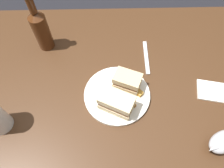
{
  "coord_description": "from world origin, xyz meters",
  "views": [
    {
      "loc": [
        -0.01,
        0.43,
        1.47
      ],
      "look_at": [
        -0.02,
        0.03,
        0.81
      ],
      "focal_mm": 32.0,
      "sensor_mm": 36.0,
      "label": 1
    }
  ],
  "objects_px": {
    "sandwich_half_left": "(117,103)",
    "fork": "(146,57)",
    "cider_bottle": "(41,29)",
    "plate": "(117,95)",
    "gravy_boat": "(223,142)",
    "sandwich_half_right": "(127,81)",
    "napkin": "(211,91)"
  },
  "relations": [
    {
      "from": "sandwich_half_left",
      "to": "gravy_boat",
      "type": "xyz_separation_m",
      "value": [
        -0.35,
        0.15,
        -0.01
      ]
    },
    {
      "from": "gravy_boat",
      "to": "cider_bottle",
      "type": "distance_m",
      "value": 0.8
    },
    {
      "from": "gravy_boat",
      "to": "cider_bottle",
      "type": "relative_size",
      "value": 0.5
    },
    {
      "from": "gravy_boat",
      "to": "fork",
      "type": "xyz_separation_m",
      "value": [
        0.2,
        -0.39,
        -0.04
      ]
    },
    {
      "from": "sandwich_half_right",
      "to": "cider_bottle",
      "type": "xyz_separation_m",
      "value": [
        0.35,
        -0.23,
        0.06
      ]
    },
    {
      "from": "cider_bottle",
      "to": "sandwich_half_left",
      "type": "bearing_deg",
      "value": 133.55
    },
    {
      "from": "sandwich_half_right",
      "to": "gravy_boat",
      "type": "distance_m",
      "value": 0.38
    },
    {
      "from": "sandwich_half_left",
      "to": "gravy_boat",
      "type": "distance_m",
      "value": 0.38
    },
    {
      "from": "sandwich_half_right",
      "to": "fork",
      "type": "bearing_deg",
      "value": -123.03
    },
    {
      "from": "fork",
      "to": "sandwich_half_left",
      "type": "bearing_deg",
      "value": 151.17
    },
    {
      "from": "cider_bottle",
      "to": "fork",
      "type": "distance_m",
      "value": 0.46
    },
    {
      "from": "sandwich_half_left",
      "to": "sandwich_half_right",
      "type": "relative_size",
      "value": 1.18
    },
    {
      "from": "sandwich_half_right",
      "to": "cider_bottle",
      "type": "relative_size",
      "value": 0.46
    },
    {
      "from": "sandwich_half_right",
      "to": "napkin",
      "type": "distance_m",
      "value": 0.34
    },
    {
      "from": "fork",
      "to": "napkin",
      "type": "bearing_deg",
      "value": -124.85
    },
    {
      "from": "gravy_boat",
      "to": "napkin",
      "type": "xyz_separation_m",
      "value": [
        -0.04,
        -0.21,
        -0.04
      ]
    },
    {
      "from": "sandwich_half_left",
      "to": "napkin",
      "type": "height_order",
      "value": "sandwich_half_left"
    },
    {
      "from": "napkin",
      "to": "fork",
      "type": "relative_size",
      "value": 0.61
    },
    {
      "from": "gravy_boat",
      "to": "cider_bottle",
      "type": "bearing_deg",
      "value": -35.73
    },
    {
      "from": "napkin",
      "to": "fork",
      "type": "distance_m",
      "value": 0.3
    },
    {
      "from": "napkin",
      "to": "fork",
      "type": "xyz_separation_m",
      "value": [
        0.24,
        -0.18,
        -0.0
      ]
    },
    {
      "from": "sandwich_half_right",
      "to": "cider_bottle",
      "type": "bearing_deg",
      "value": -33.19
    },
    {
      "from": "cider_bottle",
      "to": "napkin",
      "type": "distance_m",
      "value": 0.74
    },
    {
      "from": "sandwich_half_left",
      "to": "gravy_boat",
      "type": "bearing_deg",
      "value": 157.0
    },
    {
      "from": "napkin",
      "to": "plate",
      "type": "bearing_deg",
      "value": 1.14
    },
    {
      "from": "fork",
      "to": "sandwich_half_right",
      "type": "bearing_deg",
      "value": 148.57
    },
    {
      "from": "sandwich_half_left",
      "to": "fork",
      "type": "bearing_deg",
      "value": -120.43
    },
    {
      "from": "fork",
      "to": "plate",
      "type": "bearing_deg",
      "value": 145.18
    },
    {
      "from": "cider_bottle",
      "to": "fork",
      "type": "bearing_deg",
      "value": 169.56
    },
    {
      "from": "sandwich_half_right",
      "to": "gravy_boat",
      "type": "relative_size",
      "value": 0.91
    },
    {
      "from": "sandwich_half_left",
      "to": "cider_bottle",
      "type": "xyz_separation_m",
      "value": [
        0.31,
        -0.32,
        0.05
      ]
    },
    {
      "from": "sandwich_half_right",
      "to": "napkin",
      "type": "xyz_separation_m",
      "value": [
        -0.34,
        0.03,
        -0.04
      ]
    }
  ]
}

